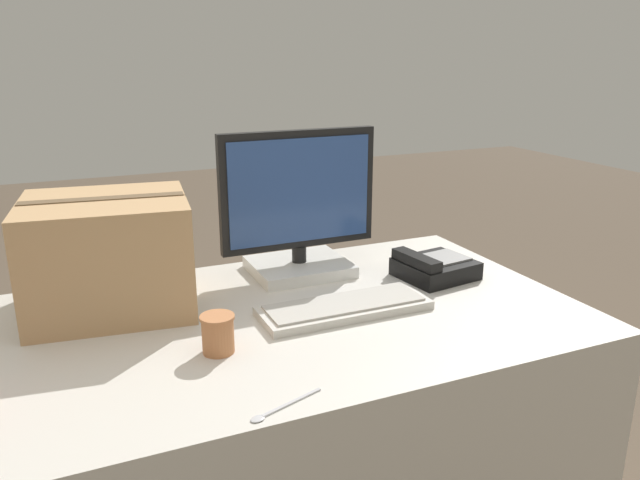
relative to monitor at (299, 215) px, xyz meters
The scene contains 7 objects.
office_desk 0.69m from the monitor, 135.50° to the right, with size 1.80×0.90×0.74m.
monitor is the anchor object (origin of this frame).
keyboard 0.37m from the monitor, 90.91° to the right, with size 0.45×0.16×0.03m.
desk_phone 0.43m from the monitor, 29.93° to the right, with size 0.23×0.21×0.08m.
paper_cup_right 0.57m from the monitor, 131.37° to the right, with size 0.08×0.08×0.09m.
spoon 0.78m from the monitor, 115.11° to the right, with size 0.17×0.07×0.00m.
cardboard_box 0.56m from the monitor, behind, with size 0.45×0.40×0.30m.
Camera 1 is at (-0.38, -1.39, 1.40)m, focal length 35.00 mm.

